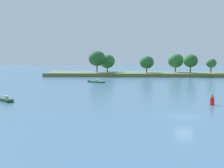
% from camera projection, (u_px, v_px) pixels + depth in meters
% --- Properties ---
extents(ground_plane, '(400.00, 400.00, 0.00)m').
position_uv_depth(ground_plane, '(184.00, 116.00, 41.07)').
color(ground_plane, '#3D607F').
extents(treeline_island, '(99.66, 17.05, 9.79)m').
position_uv_depth(treeline_island, '(170.00, 69.00, 119.66)').
color(treeline_island, '#566B3D').
rests_on(treeline_island, ground).
extents(fishing_skiff, '(3.68, 3.61, 1.05)m').
position_uv_depth(fishing_skiff, '(6.00, 100.00, 53.96)').
color(fishing_skiff, '#19472D').
rests_on(fishing_skiff, ground).
extents(small_motorboat, '(5.47, 4.55, 0.89)m').
position_uv_depth(small_motorboat, '(96.00, 82.00, 91.16)').
color(small_motorboat, '#19472D').
rests_on(small_motorboat, ground).
extents(channel_buoy_red, '(0.70, 0.70, 1.90)m').
position_uv_depth(channel_buoy_red, '(212.00, 100.00, 50.07)').
color(channel_buoy_red, red).
rests_on(channel_buoy_red, ground).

